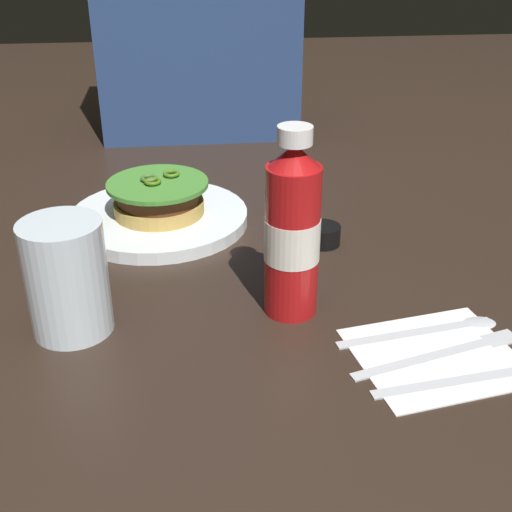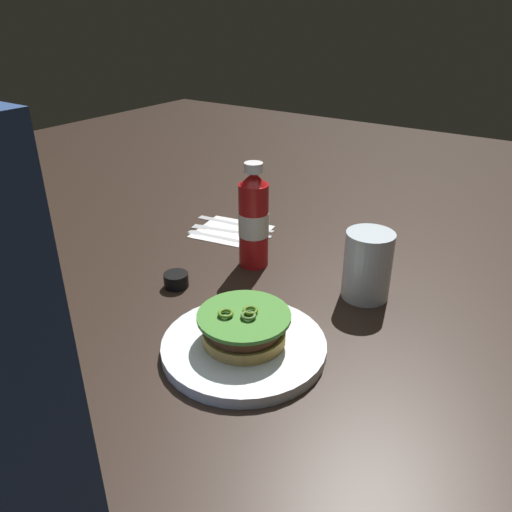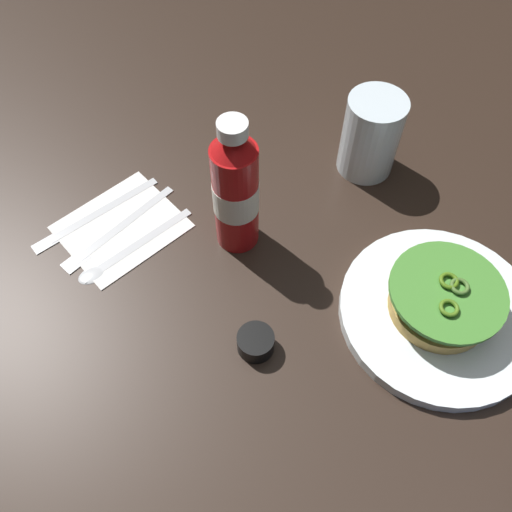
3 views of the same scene
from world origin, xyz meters
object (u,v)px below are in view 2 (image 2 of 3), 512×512
object	(u,v)px
water_glass	(367,265)
butter_knife	(230,222)
napkin	(232,231)
spoon_utensil	(212,235)
ketchup_bottle	(254,220)
fork_utensil	(224,229)
condiment_cup	(176,280)
burger_sandwich	(244,327)
dinner_plate	(244,346)

from	to	relation	value
water_glass	butter_knife	distance (m)	0.42
napkin	spoon_utensil	bearing A→B (deg)	65.05
ketchup_bottle	napkin	distance (m)	0.19
fork_utensil	spoon_utensil	world-z (taller)	same
water_glass	napkin	bearing A→B (deg)	-13.88
water_glass	spoon_utensil	xyz separation A→B (m)	(0.38, -0.04, -0.06)
water_glass	condiment_cup	world-z (taller)	water_glass
burger_sandwich	condiment_cup	size ratio (longest dim) A/B	3.05
napkin	butter_knife	distance (m)	0.05
dinner_plate	water_glass	distance (m)	0.27
condiment_cup	spoon_utensil	bearing A→B (deg)	-68.10
burger_sandwich	condiment_cup	world-z (taller)	burger_sandwich
ketchup_bottle	water_glass	xyz separation A→B (m)	(-0.23, -0.01, -0.03)
dinner_plate	fork_utensil	xyz separation A→B (m)	(0.30, -0.33, -0.00)
condiment_cup	napkin	bearing A→B (deg)	-76.06
burger_sandwich	water_glass	size ratio (longest dim) A/B	1.13
butter_knife	napkin	bearing A→B (deg)	131.05
condiment_cup	spoon_utensil	distance (m)	0.22
burger_sandwich	butter_knife	xyz separation A→B (m)	(0.31, -0.37, -0.04)
water_glass	spoon_utensil	size ratio (longest dim) A/B	0.68
burger_sandwich	ketchup_bottle	bearing A→B (deg)	-58.25
water_glass	burger_sandwich	bearing A→B (deg)	70.99
condiment_cup	butter_knife	xyz separation A→B (m)	(0.10, -0.29, -0.01)
napkin	fork_utensil	bearing A→B (deg)	15.42
dinner_plate	butter_knife	distance (m)	0.49
condiment_cup	napkin	size ratio (longest dim) A/B	0.29
burger_sandwich	butter_knife	world-z (taller)	burger_sandwich
ketchup_bottle	spoon_utensil	world-z (taller)	ketchup_bottle
napkin	dinner_plate	bearing A→B (deg)	129.24
dinner_plate	fork_utensil	size ratio (longest dim) A/B	1.30
dinner_plate	butter_knife	world-z (taller)	dinner_plate
condiment_cup	dinner_plate	bearing A→B (deg)	158.13
napkin	water_glass	bearing A→B (deg)	166.12
ketchup_bottle	condiment_cup	bearing A→B (deg)	66.30
condiment_cup	napkin	xyz separation A→B (m)	(0.06, -0.25, -0.01)
water_glass	fork_utensil	bearing A→B (deg)	-12.52
water_glass	butter_knife	world-z (taller)	water_glass
burger_sandwich	ketchup_bottle	xyz separation A→B (m)	(0.15, -0.24, 0.05)
dinner_plate	napkin	world-z (taller)	dinner_plate
spoon_utensil	ketchup_bottle	bearing A→B (deg)	159.70
ketchup_bottle	water_glass	world-z (taller)	ketchup_bottle
ketchup_bottle	butter_knife	xyz separation A→B (m)	(0.16, -0.14, -0.09)
dinner_plate	water_glass	bearing A→B (deg)	-108.52
dinner_plate	fork_utensil	world-z (taller)	dinner_plate
condiment_cup	butter_knife	distance (m)	0.31
butter_knife	fork_utensil	bearing A→B (deg)	108.49
dinner_plate	ketchup_bottle	bearing A→B (deg)	-58.31
butter_knife	condiment_cup	bearing A→B (deg)	108.16
napkin	butter_knife	xyz separation A→B (m)	(0.03, -0.04, 0.00)
dinner_plate	fork_utensil	distance (m)	0.45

